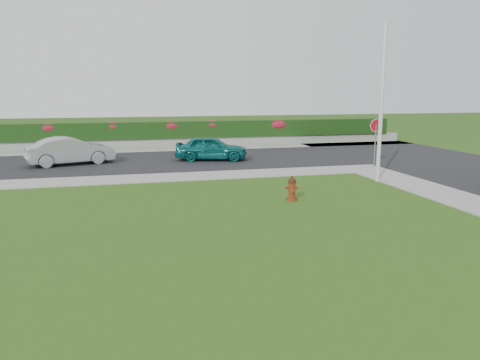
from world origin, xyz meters
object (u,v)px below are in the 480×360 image
object	(u,v)px
fire_hydrant	(292,189)
stop_sign	(376,132)
sedan_silver	(70,151)
utility_pole	(381,104)
sedan_teal	(211,148)

from	to	relation	value
fire_hydrant	stop_sign	distance (m)	8.78
sedan_silver	utility_pole	world-z (taller)	utility_pole
fire_hydrant	sedan_silver	xyz separation A→B (m)	(-8.20, 10.19, 0.33)
sedan_teal	sedan_silver	distance (m)	7.27
sedan_silver	utility_pole	xyz separation A→B (m)	(12.89, -7.81, 2.46)
fire_hydrant	sedan_teal	xyz separation A→B (m)	(-0.94, 9.96, 0.29)
sedan_teal	stop_sign	size ratio (longest dim) A/B	1.60
fire_hydrant	sedan_teal	bearing A→B (deg)	112.24
sedan_teal	stop_sign	world-z (taller)	stop_sign
fire_hydrant	sedan_teal	distance (m)	10.01
sedan_teal	utility_pole	xyz separation A→B (m)	(5.63, -7.58, 2.51)
sedan_teal	sedan_silver	xyz separation A→B (m)	(-7.26, 0.23, 0.04)
sedan_silver	fire_hydrant	bearing A→B (deg)	-158.77
fire_hydrant	sedan_teal	world-z (taller)	sedan_teal
utility_pole	stop_sign	xyz separation A→B (m)	(1.79, 3.37, -1.43)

